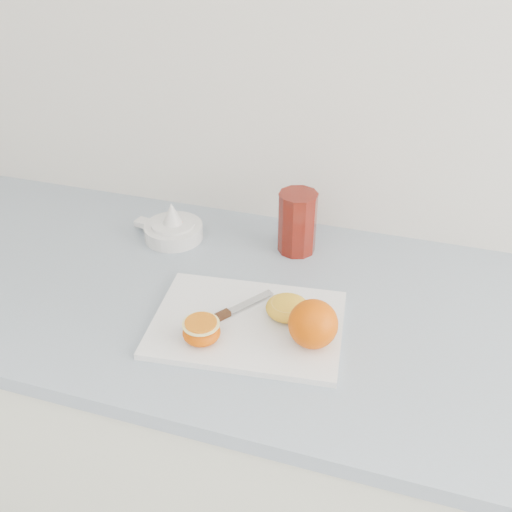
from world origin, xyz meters
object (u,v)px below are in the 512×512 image
(citrus_juicer, at_px, (173,228))
(counter, at_px, (234,443))
(cutting_board, at_px, (247,324))
(red_tumbler, at_px, (297,225))
(half_orange, at_px, (201,331))

(citrus_juicer, bearing_deg, counter, -39.00)
(cutting_board, bearing_deg, citrus_juicer, 136.31)
(citrus_juicer, height_order, red_tumbler, red_tumbler)
(citrus_juicer, bearing_deg, red_tumbler, 6.90)
(counter, height_order, half_orange, half_orange)
(half_orange, bearing_deg, citrus_juicer, 121.84)
(counter, bearing_deg, cutting_board, -53.77)
(half_orange, height_order, red_tumbler, red_tumbler)
(counter, xyz_separation_m, citrus_juicer, (-0.18, 0.15, 0.47))
(half_orange, bearing_deg, counter, 92.63)
(cutting_board, height_order, citrus_juicer, citrus_juicer)
(cutting_board, height_order, half_orange, half_orange)
(cutting_board, bearing_deg, red_tumbler, 85.42)
(cutting_board, relative_size, half_orange, 5.16)
(counter, distance_m, citrus_juicer, 0.52)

